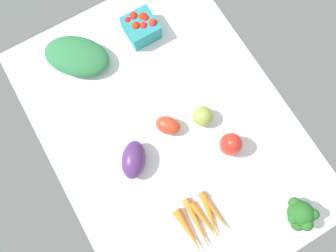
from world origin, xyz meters
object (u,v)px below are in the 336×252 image
Objects in this scene: carrot_bunch at (201,223)px; berry_basket at (141,27)px; leafy_greens_clump at (77,56)px; broccoli_head at (300,215)px; roma_tomato at (167,126)px; eggplant at (134,160)px; bell_pepper_red at (231,144)px; heirloom_tomato_green at (203,116)px.

carrot_bunch is 1.62× the size of berry_basket.
broccoli_head is at bearing 22.90° from leafy_greens_clump.
broccoli_head is 46.67cm from roma_tomato.
broccoli_head is 28.32cm from carrot_bunch.
eggplant is 30.20cm from bell_pepper_red.
berry_basket is (-38.41, 24.15, 0.10)cm from eggplant.
eggplant is at bearing -111.66° from bell_pepper_red.
eggplant is 45.37cm from berry_basket.
berry_basket is (1.62, 23.75, 0.65)cm from leafy_greens_clump.
carrot_bunch is 2.10× the size of roma_tomato.
heirloom_tomato_green is at bearing 147.78° from carrot_bunch.
eggplant is at bearing -0.58° from leafy_greens_clump.
broccoli_head is at bearing 64.84° from carrot_bunch.
heirloom_tomato_green is 37.36cm from berry_basket.
leafy_greens_clump is at bearing -93.91° from berry_basket.
leafy_greens_clump is 2.13× the size of berry_basket.
bell_pepper_red reaches higher than carrot_bunch.
eggplant is 1.47× the size of roma_tomato.
leafy_greens_clump is (-51.17, -27.65, -1.65)cm from bell_pepper_red.
leafy_greens_clump is (-40.03, 0.40, -0.55)cm from eggplant.
eggplant is at bearing -114.83° from roma_tomato.
roma_tomato is at bearing -137.69° from bell_pepper_red.
berry_basket reaches higher than eggplant.
leafy_greens_clump is (-78.36, -33.10, -3.32)cm from broccoli_head.
berry_basket is at bearing -175.50° from bell_pepper_red.
carrot_bunch is at bearing -13.72° from berry_basket.
eggplant is at bearing -138.84° from broccoli_head.
broccoli_head reaches higher than carrot_bunch.
bell_pepper_red is 58.19cm from leafy_greens_clump.
broccoli_head is 0.62× the size of carrot_bunch.
eggplant reaches higher than roma_tomato.
eggplant is 40.04cm from leafy_greens_clump.
bell_pepper_red is at bearing -168.66° from broccoli_head.
carrot_bunch is at bearing -52.14° from bell_pepper_red.
carrot_bunch is at bearing -32.22° from heirloom_tomato_green.
eggplant reaches higher than carrot_bunch.
bell_pepper_red reaches higher than eggplant.
carrot_bunch is 25.26cm from bell_pepper_red.
roma_tomato is at bearing -104.40° from heirloom_tomato_green.
roma_tomato is at bearing 141.38° from eggplant.
broccoli_head is at bearing 11.34° from bell_pepper_red.
eggplant is at bearing -87.57° from heirloom_tomato_green.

